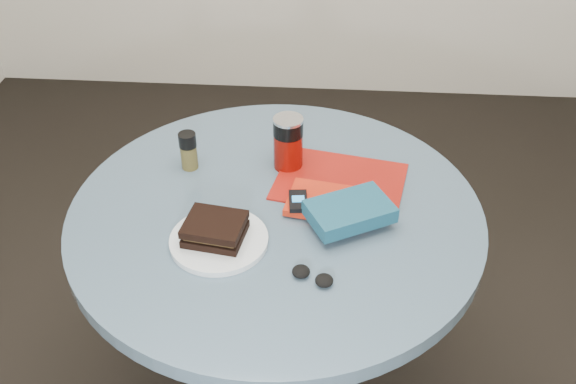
# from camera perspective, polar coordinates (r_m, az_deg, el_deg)

# --- Properties ---
(table) EXTENTS (1.00, 1.00, 0.75)m
(table) POSITION_cam_1_polar(r_m,az_deg,el_deg) (1.66, -1.04, -5.81)
(table) COLOR black
(table) RESTS_ON ground
(plate) EXTENTS (0.23, 0.23, 0.01)m
(plate) POSITION_cam_1_polar(r_m,az_deg,el_deg) (1.46, -6.15, -4.29)
(plate) COLOR silver
(plate) RESTS_ON table
(sandwich) EXTENTS (0.15, 0.13, 0.05)m
(sandwich) POSITION_cam_1_polar(r_m,az_deg,el_deg) (1.44, -6.52, -3.29)
(sandwich) COLOR black
(sandwich) RESTS_ON plate
(soda_can) EXTENTS (0.10, 0.10, 0.14)m
(soda_can) POSITION_cam_1_polar(r_m,az_deg,el_deg) (1.65, 0.01, 4.40)
(soda_can) COLOR #6E0C05
(soda_can) RESTS_ON table
(pepper_grinder) EXTENTS (0.05, 0.05, 0.10)m
(pepper_grinder) POSITION_cam_1_polar(r_m,az_deg,el_deg) (1.68, -8.84, 3.67)
(pepper_grinder) COLOR #4A431F
(pepper_grinder) RESTS_ON table
(magazine) EXTENTS (0.36, 0.30, 0.01)m
(magazine) POSITION_cam_1_polar(r_m,az_deg,el_deg) (1.64, 4.63, 0.95)
(magazine) COLOR maroon
(magazine) RESTS_ON table
(red_book) EXTENTS (0.22, 0.17, 0.02)m
(red_book) POSITION_cam_1_polar(r_m,az_deg,el_deg) (1.55, 3.77, -0.92)
(red_book) COLOR #A6200D
(red_book) RESTS_ON magazine
(novel) EXTENTS (0.22, 0.20, 0.04)m
(novel) POSITION_cam_1_polar(r_m,az_deg,el_deg) (1.48, 5.51, -1.72)
(novel) COLOR navy
(novel) RESTS_ON red_book
(mp3_player) EXTENTS (0.05, 0.08, 0.01)m
(mp3_player) POSITION_cam_1_polar(r_m,az_deg,el_deg) (1.52, 0.91, -0.81)
(mp3_player) COLOR black
(mp3_player) RESTS_ON red_book
(headphones) EXTENTS (0.10, 0.07, 0.02)m
(headphones) POSITION_cam_1_polar(r_m,az_deg,el_deg) (1.36, 2.19, -7.47)
(headphones) COLOR black
(headphones) RESTS_ON table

